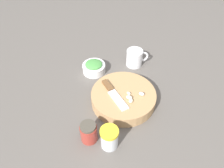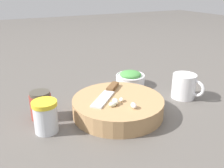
{
  "view_description": "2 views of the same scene",
  "coord_description": "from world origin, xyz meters",
  "px_view_note": "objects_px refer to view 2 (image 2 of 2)",
  "views": [
    {
      "loc": [
        -0.62,
        -0.16,
        0.73
      ],
      "look_at": [
        0.01,
        0.01,
        0.09
      ],
      "focal_mm": 35.0,
      "sensor_mm": 36.0,
      "label": 1
    },
    {
      "loc": [
        -0.33,
        -0.64,
        0.37
      ],
      "look_at": [
        -0.0,
        -0.01,
        0.09
      ],
      "focal_mm": 40.0,
      "sensor_mm": 36.0,
      "label": 2
    }
  ],
  "objects_px": {
    "cutting_board": "(116,107)",
    "coffee_mug": "(184,86)",
    "herb_bowl": "(130,78)",
    "chef_knife": "(108,93)",
    "garlic_cloves": "(120,103)",
    "honey_jar": "(41,105)",
    "spice_jar": "(46,116)"
  },
  "relations": [
    {
      "from": "cutting_board",
      "to": "coffee_mug",
      "type": "bearing_deg",
      "value": 0.2
    },
    {
      "from": "herb_bowl",
      "to": "chef_knife",
      "type": "bearing_deg",
      "value": -140.03
    },
    {
      "from": "coffee_mug",
      "to": "garlic_cloves",
      "type": "bearing_deg",
      "value": -171.24
    },
    {
      "from": "cutting_board",
      "to": "chef_knife",
      "type": "height_order",
      "value": "chef_knife"
    },
    {
      "from": "coffee_mug",
      "to": "honey_jar",
      "type": "xyz_separation_m",
      "value": [
        -0.48,
        0.08,
        -0.0
      ]
    },
    {
      "from": "honey_jar",
      "to": "chef_knife",
      "type": "bearing_deg",
      "value": -10.69
    },
    {
      "from": "cutting_board",
      "to": "chef_knife",
      "type": "distance_m",
      "value": 0.05
    },
    {
      "from": "garlic_cloves",
      "to": "herb_bowl",
      "type": "xyz_separation_m",
      "value": [
        0.17,
        0.23,
        -0.03
      ]
    },
    {
      "from": "cutting_board",
      "to": "honey_jar",
      "type": "bearing_deg",
      "value": 158.48
    },
    {
      "from": "honey_jar",
      "to": "cutting_board",
      "type": "bearing_deg",
      "value": -21.52
    },
    {
      "from": "cutting_board",
      "to": "garlic_cloves",
      "type": "distance_m",
      "value": 0.05
    },
    {
      "from": "herb_bowl",
      "to": "spice_jar",
      "type": "xyz_separation_m",
      "value": [
        -0.37,
        -0.18,
        0.02
      ]
    },
    {
      "from": "coffee_mug",
      "to": "honey_jar",
      "type": "bearing_deg",
      "value": 170.35
    },
    {
      "from": "chef_knife",
      "to": "coffee_mug",
      "type": "height_order",
      "value": "coffee_mug"
    },
    {
      "from": "chef_knife",
      "to": "honey_jar",
      "type": "height_order",
      "value": "honey_jar"
    },
    {
      "from": "garlic_cloves",
      "to": "herb_bowl",
      "type": "distance_m",
      "value": 0.29
    },
    {
      "from": "chef_knife",
      "to": "spice_jar",
      "type": "xyz_separation_m",
      "value": [
        -0.21,
        -0.04,
        -0.01
      ]
    },
    {
      "from": "cutting_board",
      "to": "honey_jar",
      "type": "xyz_separation_m",
      "value": [
        -0.21,
        0.08,
        0.02
      ]
    },
    {
      "from": "chef_knife",
      "to": "coffee_mug",
      "type": "bearing_deg",
      "value": -143.05
    },
    {
      "from": "cutting_board",
      "to": "chef_knife",
      "type": "relative_size",
      "value": 1.82
    },
    {
      "from": "herb_bowl",
      "to": "coffee_mug",
      "type": "distance_m",
      "value": 0.21
    },
    {
      "from": "spice_jar",
      "to": "coffee_mug",
      "type": "distance_m",
      "value": 0.48
    },
    {
      "from": "chef_knife",
      "to": "coffee_mug",
      "type": "relative_size",
      "value": 1.38
    },
    {
      "from": "chef_knife",
      "to": "herb_bowl",
      "type": "relative_size",
      "value": 1.33
    },
    {
      "from": "spice_jar",
      "to": "honey_jar",
      "type": "bearing_deg",
      "value": 86.43
    },
    {
      "from": "cutting_board",
      "to": "chef_knife",
      "type": "bearing_deg",
      "value": 99.19
    },
    {
      "from": "herb_bowl",
      "to": "honey_jar",
      "type": "relative_size",
      "value": 1.35
    },
    {
      "from": "chef_knife",
      "to": "garlic_cloves",
      "type": "height_order",
      "value": "garlic_cloves"
    },
    {
      "from": "garlic_cloves",
      "to": "coffee_mug",
      "type": "relative_size",
      "value": 0.69
    },
    {
      "from": "chef_knife",
      "to": "spice_jar",
      "type": "distance_m",
      "value": 0.21
    },
    {
      "from": "cutting_board",
      "to": "herb_bowl",
      "type": "distance_m",
      "value": 0.24
    },
    {
      "from": "herb_bowl",
      "to": "honey_jar",
      "type": "xyz_separation_m",
      "value": [
        -0.37,
        -0.1,
        0.01
      ]
    }
  ]
}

